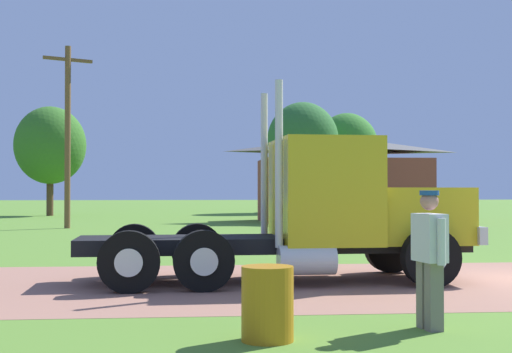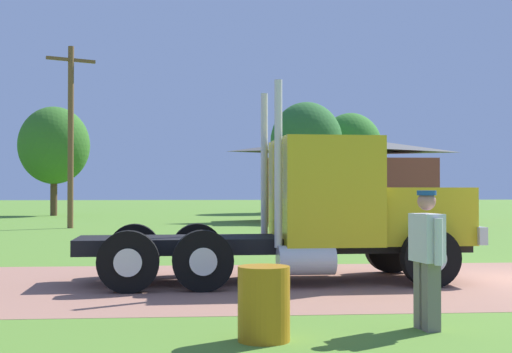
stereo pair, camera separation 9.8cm
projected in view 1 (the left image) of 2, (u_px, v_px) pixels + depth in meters
truck_foreground_white at (326, 214)px, 13.61m from camera, size 7.45×2.90×3.67m
visitor_walking_mid at (430, 252)px, 8.90m from camera, size 0.34×0.68×1.72m
steel_barrel at (267, 304)px, 8.22m from camera, size 0.60×0.60×0.86m
shed_building at (342, 181)px, 38.42m from camera, size 9.10×5.53×4.55m
utility_pole_near at (68, 131)px, 31.82m from camera, size 2.04×1.09×8.10m
tree_left at (50, 145)px, 46.54m from camera, size 4.58×4.58×7.11m
tree_mid at (303, 142)px, 52.25m from camera, size 5.25×5.25×8.08m
tree_right at (347, 148)px, 56.30m from camera, size 4.94×4.94×7.71m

